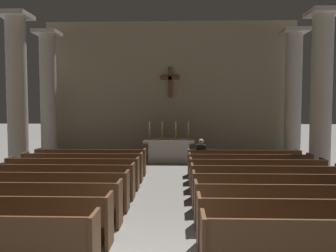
# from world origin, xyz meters

# --- Properties ---
(pew_left_row_2) EXTENTS (3.91, 0.50, 0.95)m
(pew_left_row_2) POSITION_xyz_m (-2.71, 0.97, 0.48)
(pew_left_row_2) COLOR brown
(pew_left_row_2) RESTS_ON ground
(pew_left_row_3) EXTENTS (3.91, 0.50, 0.95)m
(pew_left_row_3) POSITION_xyz_m (-2.71, 1.97, 0.48)
(pew_left_row_3) COLOR brown
(pew_left_row_3) RESTS_ON ground
(pew_left_row_4) EXTENTS (3.91, 0.50, 0.95)m
(pew_left_row_4) POSITION_xyz_m (-2.71, 2.98, 0.48)
(pew_left_row_4) COLOR brown
(pew_left_row_4) RESTS_ON ground
(pew_left_row_5) EXTENTS (3.91, 0.50, 0.95)m
(pew_left_row_5) POSITION_xyz_m (-2.71, 3.98, 0.48)
(pew_left_row_5) COLOR brown
(pew_left_row_5) RESTS_ON ground
(pew_left_row_6) EXTENTS (3.91, 0.50, 0.95)m
(pew_left_row_6) POSITION_xyz_m (-2.71, 4.99, 0.48)
(pew_left_row_6) COLOR brown
(pew_left_row_6) RESTS_ON ground
(pew_left_row_7) EXTENTS (3.91, 0.50, 0.95)m
(pew_left_row_7) POSITION_xyz_m (-2.71, 6.00, 0.48)
(pew_left_row_7) COLOR brown
(pew_left_row_7) RESTS_ON ground
(pew_left_row_8) EXTENTS (3.91, 0.50, 0.95)m
(pew_left_row_8) POSITION_xyz_m (-2.71, 7.00, 0.48)
(pew_left_row_8) COLOR brown
(pew_left_row_8) RESTS_ON ground
(pew_right_row_2) EXTENTS (3.91, 0.50, 0.95)m
(pew_right_row_2) POSITION_xyz_m (2.71, 0.97, 0.48)
(pew_right_row_2) COLOR brown
(pew_right_row_2) RESTS_ON ground
(pew_right_row_3) EXTENTS (3.91, 0.50, 0.95)m
(pew_right_row_3) POSITION_xyz_m (2.71, 1.97, 0.48)
(pew_right_row_3) COLOR brown
(pew_right_row_3) RESTS_ON ground
(pew_right_row_4) EXTENTS (3.91, 0.50, 0.95)m
(pew_right_row_4) POSITION_xyz_m (2.71, 2.98, 0.48)
(pew_right_row_4) COLOR brown
(pew_right_row_4) RESTS_ON ground
(pew_right_row_5) EXTENTS (3.91, 0.50, 0.95)m
(pew_right_row_5) POSITION_xyz_m (2.71, 3.98, 0.48)
(pew_right_row_5) COLOR brown
(pew_right_row_5) RESTS_ON ground
(pew_right_row_6) EXTENTS (3.91, 0.50, 0.95)m
(pew_right_row_6) POSITION_xyz_m (2.71, 4.99, 0.48)
(pew_right_row_6) COLOR brown
(pew_right_row_6) RESTS_ON ground
(pew_right_row_7) EXTENTS (3.91, 0.50, 0.95)m
(pew_right_row_7) POSITION_xyz_m (2.71, 6.00, 0.48)
(pew_right_row_7) COLOR brown
(pew_right_row_7) RESTS_ON ground
(pew_right_row_8) EXTENTS (3.91, 0.50, 0.95)m
(pew_right_row_8) POSITION_xyz_m (2.71, 7.00, 0.48)
(pew_right_row_8) COLOR brown
(pew_right_row_8) RESTS_ON ground
(column_left_third) EXTENTS (1.08, 1.08, 5.83)m
(column_left_third) POSITION_xyz_m (-5.49, 7.32, 2.83)
(column_left_third) COLOR #ADA89E
(column_left_third) RESTS_ON ground
(column_right_third) EXTENTS (1.08, 1.08, 5.83)m
(column_right_third) POSITION_xyz_m (5.49, 7.32, 2.83)
(column_right_third) COLOR #ADA89E
(column_right_third) RESTS_ON ground
(column_left_fourth) EXTENTS (1.08, 1.08, 5.83)m
(column_left_fourth) POSITION_xyz_m (-5.49, 10.25, 2.83)
(column_left_fourth) COLOR #ADA89E
(column_left_fourth) RESTS_ON ground
(column_right_fourth) EXTENTS (1.08, 1.08, 5.83)m
(column_right_fourth) POSITION_xyz_m (5.49, 10.25, 2.83)
(column_right_fourth) COLOR #ADA89E
(column_right_fourth) RESTS_ON ground
(altar) EXTENTS (2.20, 0.90, 1.01)m
(altar) POSITION_xyz_m (0.00, 9.78, 0.53)
(altar) COLOR #A8A399
(altar) RESTS_ON ground
(candlestick_outer_left) EXTENTS (0.16, 0.16, 0.78)m
(candlestick_outer_left) POSITION_xyz_m (-0.85, 9.78, 1.27)
(candlestick_outer_left) COLOR #B79338
(candlestick_outer_left) RESTS_ON altar
(candlestick_inner_left) EXTENTS (0.16, 0.16, 0.78)m
(candlestick_inner_left) POSITION_xyz_m (-0.30, 9.78, 1.27)
(candlestick_inner_left) COLOR #B79338
(candlestick_inner_left) RESTS_ON altar
(candlestick_inner_right) EXTENTS (0.16, 0.16, 0.78)m
(candlestick_inner_right) POSITION_xyz_m (0.30, 9.78, 1.27)
(candlestick_inner_right) COLOR #B79338
(candlestick_inner_right) RESTS_ON altar
(candlestick_outer_right) EXTENTS (0.16, 0.16, 0.78)m
(candlestick_outer_right) POSITION_xyz_m (0.85, 9.78, 1.27)
(candlestick_outer_right) COLOR #B79338
(candlestick_outer_right) RESTS_ON altar
(apse_with_cross) EXTENTS (12.14, 0.42, 6.56)m
(apse_with_cross) POSITION_xyz_m (0.00, 11.72, 3.28)
(apse_with_cross) COLOR gray
(apse_with_cross) RESTS_ON ground
(lone_worshipper) EXTENTS (0.32, 0.43, 1.32)m
(lone_worshipper) POSITION_xyz_m (1.22, 7.04, 0.69)
(lone_worshipper) COLOR #26262B
(lone_worshipper) RESTS_ON ground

